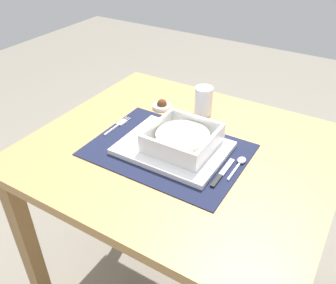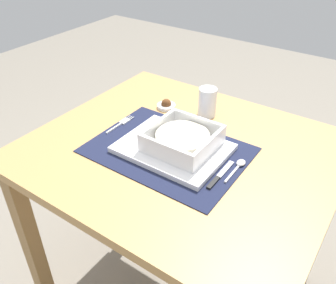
# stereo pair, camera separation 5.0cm
# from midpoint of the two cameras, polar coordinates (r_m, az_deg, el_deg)

# --- Properties ---
(dining_table) EXTENTS (0.89, 0.77, 0.72)m
(dining_table) POSITION_cam_midpoint_polar(r_m,az_deg,el_deg) (1.14, 0.82, -5.08)
(dining_table) COLOR #B2844C
(dining_table) RESTS_ON ground
(placemat) EXTENTS (0.45, 0.33, 0.00)m
(placemat) POSITION_cam_midpoint_polar(r_m,az_deg,el_deg) (1.06, -1.36, -1.29)
(placemat) COLOR #191E38
(placemat) RESTS_ON dining_table
(serving_plate) EXTENTS (0.31, 0.23, 0.02)m
(serving_plate) POSITION_cam_midpoint_polar(r_m,az_deg,el_deg) (1.06, -0.53, -0.97)
(serving_plate) COLOR white
(serving_plate) RESTS_ON placemat
(porridge_bowl) EXTENTS (0.18, 0.18, 0.06)m
(porridge_bowl) POSITION_cam_midpoint_polar(r_m,az_deg,el_deg) (1.04, 0.94, 0.39)
(porridge_bowl) COLOR white
(porridge_bowl) RESTS_ON serving_plate
(fork) EXTENTS (0.02, 0.13, 0.00)m
(fork) POSITION_cam_midpoint_polar(r_m,az_deg,el_deg) (1.19, -9.00, 2.74)
(fork) COLOR silver
(fork) RESTS_ON placemat
(spoon) EXTENTS (0.02, 0.11, 0.01)m
(spoon) POSITION_cam_midpoint_polar(r_m,az_deg,el_deg) (1.02, 9.97, -3.25)
(spoon) COLOR silver
(spoon) RESTS_ON placemat
(butter_knife) EXTENTS (0.01, 0.14, 0.01)m
(butter_knife) POSITION_cam_midpoint_polar(r_m,az_deg,el_deg) (0.97, 7.00, -5.12)
(butter_knife) COLOR black
(butter_knife) RESTS_ON placemat
(drinking_glass) EXTENTS (0.06, 0.06, 0.10)m
(drinking_glass) POSITION_cam_midpoint_polar(r_m,az_deg,el_deg) (1.23, 4.48, 6.25)
(drinking_glass) COLOR white
(drinking_glass) RESTS_ON dining_table
(condiment_saucer) EXTENTS (0.07, 0.07, 0.04)m
(condiment_saucer) POSITION_cam_midpoint_polar(r_m,az_deg,el_deg) (1.28, -2.10, 5.84)
(condiment_saucer) COLOR white
(condiment_saucer) RESTS_ON dining_table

